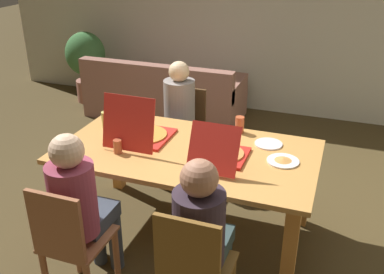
# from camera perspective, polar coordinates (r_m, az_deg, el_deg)

# --- Properties ---
(ground_plane) EXTENTS (20.00, 20.00, 0.00)m
(ground_plane) POSITION_cam_1_polar(r_m,az_deg,el_deg) (3.77, -0.53, -12.05)
(ground_plane) COLOR #493A1F
(back_wall) EXTENTS (7.85, 0.12, 2.81)m
(back_wall) POSITION_cam_1_polar(r_m,az_deg,el_deg) (5.96, 9.91, 16.41)
(back_wall) COLOR beige
(back_wall) RESTS_ON ground
(dining_table) EXTENTS (1.97, 1.07, 0.76)m
(dining_table) POSITION_cam_1_polar(r_m,az_deg,el_deg) (3.41, -0.57, -3.31)
(dining_table) COLOR #CD8F47
(dining_table) RESTS_ON ground
(chair_0) EXTENTS (0.39, 0.42, 0.93)m
(chair_0) POSITION_cam_1_polar(r_m,az_deg,el_deg) (2.94, -15.51, -13.29)
(chair_0) COLOR #9A5C3A
(chair_0) RESTS_ON ground
(person_0) EXTENTS (0.29, 0.52, 1.22)m
(person_0) POSITION_cam_1_polar(r_m,az_deg,el_deg) (2.91, -14.38, -8.26)
(person_0) COLOR #383F4C
(person_0) RESTS_ON ground
(chair_1) EXTENTS (0.43, 0.44, 0.86)m
(chair_1) POSITION_cam_1_polar(r_m,az_deg,el_deg) (4.45, -1.24, 1.22)
(chair_1) COLOR #53371E
(chair_1) RESTS_ON ground
(person_1) EXTENTS (0.30, 0.52, 1.19)m
(person_1) POSITION_cam_1_polar(r_m,az_deg,el_deg) (4.23, -1.98, 3.19)
(person_1) COLOR #352E40
(person_1) RESTS_ON ground
(chair_2) EXTENTS (0.39, 0.42, 0.95)m
(chair_2) POSITION_cam_1_polar(r_m,az_deg,el_deg) (2.63, 0.24, -17.35)
(chair_2) COLOR brown
(chair_2) RESTS_ON ground
(person_2) EXTENTS (0.30, 0.51, 1.20)m
(person_2) POSITION_cam_1_polar(r_m,az_deg,el_deg) (2.61, 1.37, -12.00)
(person_2) COLOR #2F4240
(person_2) RESTS_ON ground
(pizza_box_0) EXTENTS (0.35, 0.51, 0.34)m
(pizza_box_0) POSITION_cam_1_polar(r_m,az_deg,el_deg) (3.21, 3.85, -2.15)
(pizza_box_0) COLOR red
(pizza_box_0) RESTS_ON dining_table
(pizza_box_1) EXTENTS (0.42, 0.51, 0.43)m
(pizza_box_1) POSITION_cam_1_polar(r_m,az_deg,el_deg) (3.52, -6.64, 0.50)
(pizza_box_1) COLOR red
(pizza_box_1) RESTS_ON dining_table
(plate_0) EXTENTS (0.22, 0.22, 0.01)m
(plate_0) POSITION_cam_1_polar(r_m,az_deg,el_deg) (3.49, 9.96, -0.89)
(plate_0) COLOR white
(plate_0) RESTS_ON dining_table
(plate_1) EXTENTS (0.22, 0.22, 0.03)m
(plate_1) POSITION_cam_1_polar(r_m,az_deg,el_deg) (3.63, 2.97, 0.59)
(plate_1) COLOR white
(plate_1) RESTS_ON dining_table
(plate_2) EXTENTS (0.24, 0.24, 0.03)m
(plate_2) POSITION_cam_1_polar(r_m,az_deg,el_deg) (3.25, 11.80, -3.02)
(plate_2) COLOR white
(plate_2) RESTS_ON dining_table
(drinking_glass_0) EXTENTS (0.07, 0.07, 0.14)m
(drinking_glass_0) POSITION_cam_1_polar(r_m,az_deg,el_deg) (3.79, -11.21, 2.24)
(drinking_glass_0) COLOR #DBCA67
(drinking_glass_0) RESTS_ON dining_table
(drinking_glass_1) EXTENTS (0.06, 0.06, 0.11)m
(drinking_glass_1) POSITION_cam_1_polar(r_m,az_deg,el_deg) (3.34, -9.69, -1.24)
(drinking_glass_1) COLOR #B15232
(drinking_glass_1) RESTS_ON dining_table
(drinking_glass_2) EXTENTS (0.07, 0.07, 0.14)m
(drinking_glass_2) POSITION_cam_1_polar(r_m,az_deg,el_deg) (3.65, 6.24, 1.62)
(drinking_glass_2) COLOR #BC522E
(drinking_glass_2) RESTS_ON dining_table
(couch) EXTENTS (2.05, 0.87, 0.80)m
(couch) POSITION_cam_1_polar(r_m,az_deg,el_deg) (5.89, -3.65, 5.26)
(couch) COLOR #9C695A
(couch) RESTS_ON ground
(potted_plant) EXTENTS (0.56, 0.56, 1.02)m
(potted_plant) POSITION_cam_1_polar(r_m,az_deg,el_deg) (6.54, -13.69, 9.76)
(potted_plant) COLOR #AA695A
(potted_plant) RESTS_ON ground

